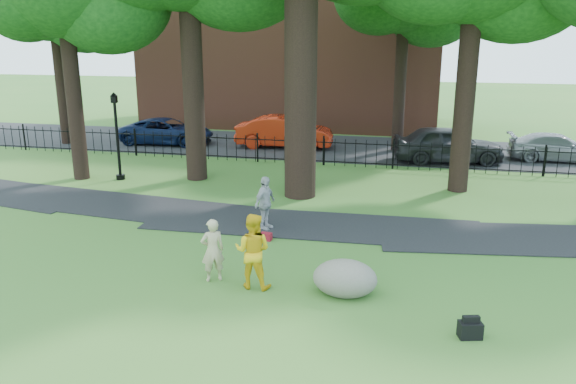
% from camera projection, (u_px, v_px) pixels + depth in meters
% --- Properties ---
extents(ground, '(120.00, 120.00, 0.00)m').
position_uv_depth(ground, '(240.00, 275.00, 13.40)').
color(ground, '#306624').
rests_on(ground, ground).
extents(footpath, '(36.07, 3.85, 0.03)m').
position_uv_depth(footpath, '(311.00, 226.00, 16.84)').
color(footpath, black).
rests_on(footpath, ground).
extents(street, '(80.00, 7.00, 0.02)m').
position_uv_depth(street, '(336.00, 148.00, 28.41)').
color(street, black).
rests_on(street, ground).
extents(iron_fence, '(44.00, 0.04, 1.20)m').
position_uv_depth(iron_fence, '(324.00, 152.00, 24.50)').
color(iron_fence, black).
rests_on(iron_fence, ground).
extents(brick_building, '(18.00, 8.00, 12.00)m').
position_uv_depth(brick_building, '(294.00, 27.00, 35.16)').
color(brick_building, brown).
rests_on(brick_building, ground).
extents(woman, '(0.65, 0.60, 1.50)m').
position_uv_depth(woman, '(213.00, 250.00, 12.89)').
color(woman, tan).
rests_on(woman, ground).
extents(man, '(0.86, 0.68, 1.74)m').
position_uv_depth(man, '(253.00, 251.00, 12.53)').
color(man, gold).
rests_on(man, ground).
extents(pedestrian, '(0.67, 1.01, 1.59)m').
position_uv_depth(pedestrian, '(265.00, 203.00, 16.32)').
color(pedestrian, '#A6A5AA').
rests_on(pedestrian, ground).
extents(boulder, '(1.63, 1.37, 0.83)m').
position_uv_depth(boulder, '(345.00, 276.00, 12.32)').
color(boulder, gray).
rests_on(boulder, ground).
extents(lamppost, '(0.34, 0.34, 3.42)m').
position_uv_depth(lamppost, '(117.00, 137.00, 21.79)').
color(lamppost, black).
rests_on(lamppost, ground).
extents(backpack, '(0.48, 0.37, 0.32)m').
position_uv_depth(backpack, '(470.00, 330.00, 10.57)').
color(backpack, black).
rests_on(backpack, ground).
extents(red_bag, '(0.33, 0.23, 0.21)m').
position_uv_depth(red_bag, '(266.00, 237.00, 15.61)').
color(red_bag, maroon).
rests_on(red_bag, ground).
extents(red_sedan, '(4.96, 2.04, 1.60)m').
position_uv_depth(red_sedan, '(284.00, 132.00, 28.29)').
color(red_sedan, '#B5250D').
rests_on(red_sedan, ground).
extents(navy_van, '(4.90, 2.41, 1.34)m').
position_uv_depth(navy_van, '(167.00, 131.00, 29.29)').
color(navy_van, '#0B1637').
rests_on(navy_van, ground).
extents(grey_car, '(5.06, 2.71, 1.64)m').
position_uv_depth(grey_car, '(448.00, 144.00, 25.00)').
color(grey_car, '#232326').
rests_on(grey_car, ground).
extents(silver_car, '(4.25, 1.73, 1.23)m').
position_uv_depth(silver_car, '(557.00, 148.00, 25.31)').
color(silver_car, gray).
rests_on(silver_car, ground).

